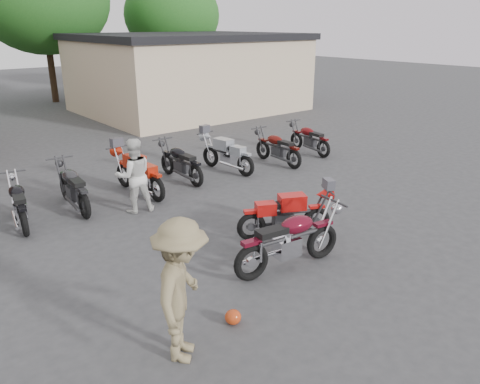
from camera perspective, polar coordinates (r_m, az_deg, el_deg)
ground at (r=8.50m, az=2.32°, el=-10.20°), size 90.00×90.00×0.00m
stucco_building at (r=24.60m, az=-6.28°, el=13.97°), size 10.00×8.00×3.50m
tree_2 at (r=28.88m, az=-22.66°, el=18.80°), size 7.04×7.04×8.80m
tree_3 at (r=32.26m, az=-8.20°, el=18.94°), size 6.08×6.08×7.60m
vintage_motorcycle at (r=8.52m, az=6.20°, el=-5.41°), size 2.28×1.03×1.27m
sportbike at (r=9.75m, az=5.67°, el=-2.48°), size 2.03×1.45×1.13m
helmet at (r=7.26m, az=-0.86°, el=-14.99°), size 0.31×0.31×0.23m
person_light at (r=11.24m, az=-12.78°, el=1.95°), size 1.01×0.87×1.78m
person_tan at (r=6.22m, az=-7.12°, el=-11.89°), size 1.44×1.44×2.00m
row_bike_2 at (r=11.45m, az=-25.40°, el=-0.96°), size 0.94×2.01×1.12m
row_bike_3 at (r=11.92m, az=-19.73°, el=0.82°), size 0.84×2.12×1.20m
row_bike_4 at (r=12.48m, az=-12.33°, el=2.48°), size 0.87×2.18×1.24m
row_bike_5 at (r=13.41m, az=-7.31°, el=3.86°), size 0.68×2.03×1.18m
row_bike_6 at (r=14.14m, az=-1.66°, el=4.88°), size 0.94×2.11×1.19m
row_bike_7 at (r=14.97m, az=4.56°, el=5.60°), size 0.67×1.98×1.15m
row_bike_8 at (r=16.35m, az=8.42°, el=6.63°), size 0.83×1.98×1.12m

